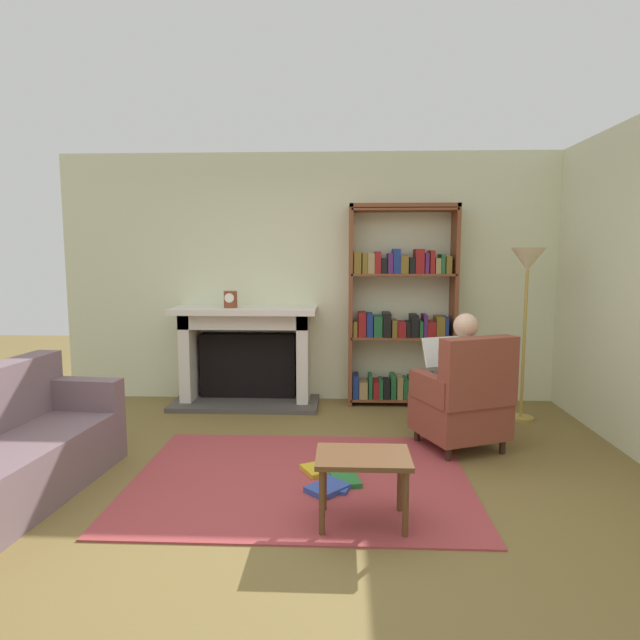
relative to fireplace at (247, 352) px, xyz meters
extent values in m
plane|color=brown|center=(0.74, -2.30, -0.56)|extent=(14.00, 14.00, 0.00)
cube|color=beige|center=(0.74, 0.25, 0.79)|extent=(5.60, 0.10, 2.70)
cube|color=beige|center=(3.39, -1.05, 0.79)|extent=(0.10, 5.20, 2.70)
cube|color=#A13B3D|center=(0.74, -2.00, -0.56)|extent=(2.40, 1.80, 0.01)
cube|color=#4C4742|center=(0.00, -0.12, -0.54)|extent=(1.56, 0.64, 0.05)
cube|color=black|center=(0.00, 0.10, -0.16)|extent=(1.04, 0.20, 0.70)
cube|color=silver|center=(-0.62, -0.02, -0.07)|extent=(0.12, 0.44, 0.99)
cube|color=silver|center=(0.62, -0.02, -0.07)|extent=(0.12, 0.44, 0.99)
cube|color=silver|center=(0.00, -0.02, 0.35)|extent=(1.36, 0.44, 0.16)
cube|color=silver|center=(0.00, -0.08, 0.46)|extent=(1.52, 0.56, 0.06)
cylinder|color=brown|center=(-0.14, -0.10, 0.58)|extent=(0.14, 0.14, 0.17)
cylinder|color=white|center=(-0.14, -0.17, 0.60)|extent=(0.10, 0.01, 0.10)
cube|color=brown|center=(1.12, 0.04, 0.50)|extent=(0.04, 0.32, 2.13)
cube|color=brown|center=(2.21, 0.04, 0.50)|extent=(0.04, 0.32, 2.13)
cube|color=brown|center=(1.67, 0.04, 1.55)|extent=(1.13, 0.32, 0.04)
cube|color=brown|center=(1.67, 0.04, -0.50)|extent=(1.09, 0.32, 0.02)
cube|color=navy|center=(1.18, 0.03, -0.37)|extent=(0.06, 0.26, 0.25)
cube|color=#997F4C|center=(1.26, 0.03, -0.40)|extent=(0.09, 0.26, 0.18)
cube|color=#1E592D|center=(1.34, 0.03, -0.37)|extent=(0.04, 0.26, 0.25)
cube|color=maroon|center=(1.40, 0.03, -0.40)|extent=(0.06, 0.26, 0.19)
cube|color=#1E592D|center=(1.45, 0.03, -0.39)|extent=(0.04, 0.26, 0.20)
cube|color=black|center=(1.51, 0.03, -0.39)|extent=(0.07, 0.26, 0.19)
cube|color=#1E592D|center=(1.58, 0.03, -0.37)|extent=(0.06, 0.26, 0.25)
cube|color=#997F4C|center=(1.65, 0.03, -0.38)|extent=(0.06, 0.26, 0.23)
cube|color=#1E592D|center=(1.72, 0.03, -0.38)|extent=(0.05, 0.26, 0.21)
cube|color=#1E592D|center=(1.77, 0.03, -0.38)|extent=(0.04, 0.26, 0.23)
cube|color=brown|center=(1.83, 0.03, -0.37)|extent=(0.06, 0.26, 0.24)
cube|color=maroon|center=(1.89, 0.03, -0.39)|extent=(0.04, 0.26, 0.20)
cube|color=maroon|center=(1.95, 0.03, -0.41)|extent=(0.07, 0.26, 0.16)
cube|color=black|center=(2.02, 0.03, -0.36)|extent=(0.05, 0.26, 0.26)
cube|color=navy|center=(2.07, 0.03, -0.40)|extent=(0.06, 0.26, 0.17)
cube|color=navy|center=(2.14, 0.03, -0.40)|extent=(0.07, 0.26, 0.19)
cube|color=brown|center=(1.67, 0.04, 0.17)|extent=(1.09, 0.32, 0.02)
cube|color=brown|center=(1.17, 0.03, 0.26)|extent=(0.04, 0.26, 0.16)
cube|color=maroon|center=(1.24, 0.03, 0.31)|extent=(0.08, 0.26, 0.26)
cube|color=navy|center=(1.32, 0.03, 0.30)|extent=(0.07, 0.26, 0.24)
cube|color=#1E592D|center=(1.41, 0.03, 0.29)|extent=(0.09, 0.26, 0.22)
cube|color=black|center=(1.50, 0.03, 0.31)|extent=(0.08, 0.26, 0.26)
cube|color=brown|center=(1.58, 0.03, 0.27)|extent=(0.05, 0.26, 0.17)
cube|color=maroon|center=(1.66, 0.03, 0.26)|extent=(0.08, 0.26, 0.16)
cube|color=black|center=(1.73, 0.03, 0.26)|extent=(0.04, 0.26, 0.16)
cube|color=black|center=(1.79, 0.03, 0.30)|extent=(0.08, 0.26, 0.23)
cube|color=#1E592D|center=(1.86, 0.03, 0.27)|extent=(0.04, 0.26, 0.17)
cube|color=#4C1E59|center=(1.91, 0.03, 0.30)|extent=(0.04, 0.26, 0.24)
cube|color=maroon|center=(1.97, 0.03, 0.26)|extent=(0.09, 0.26, 0.16)
cube|color=brown|center=(2.06, 0.03, 0.29)|extent=(0.09, 0.26, 0.22)
cube|color=navy|center=(2.13, 0.03, 0.29)|extent=(0.04, 0.26, 0.21)
cube|color=brown|center=(1.67, 0.04, 0.84)|extent=(1.09, 0.32, 0.02)
cube|color=brown|center=(1.19, 0.03, 0.96)|extent=(0.08, 0.26, 0.23)
cube|color=brown|center=(1.27, 0.03, 0.96)|extent=(0.05, 0.26, 0.22)
cube|color=#997F4C|center=(1.33, 0.03, 0.96)|extent=(0.07, 0.26, 0.21)
cube|color=maroon|center=(1.40, 0.03, 0.97)|extent=(0.06, 0.26, 0.23)
cube|color=black|center=(1.47, 0.03, 0.93)|extent=(0.06, 0.26, 0.16)
cube|color=#4C1E59|center=(1.53, 0.03, 0.96)|extent=(0.05, 0.26, 0.21)
cube|color=navy|center=(1.60, 0.03, 0.98)|extent=(0.07, 0.26, 0.26)
cube|color=brown|center=(1.68, 0.03, 0.94)|extent=(0.08, 0.26, 0.18)
cube|color=black|center=(1.75, 0.03, 0.93)|extent=(0.06, 0.26, 0.17)
cube|color=maroon|center=(1.83, 0.03, 0.98)|extent=(0.09, 0.26, 0.26)
cube|color=#4C1E59|center=(1.91, 0.03, 0.96)|extent=(0.04, 0.26, 0.21)
cube|color=maroon|center=(1.96, 0.03, 0.97)|extent=(0.05, 0.26, 0.24)
cube|color=#997F4C|center=(2.02, 0.03, 0.93)|extent=(0.05, 0.26, 0.16)
cube|color=#1E592D|center=(2.07, 0.03, 0.95)|extent=(0.04, 0.26, 0.20)
cube|color=brown|center=(2.13, 0.03, 0.94)|extent=(0.06, 0.26, 0.18)
cube|color=brown|center=(1.67, 0.04, 1.51)|extent=(1.09, 0.32, 0.02)
cylinder|color=#331E14|center=(2.16, -0.98, -0.50)|extent=(0.05, 0.05, 0.12)
cylinder|color=#331E14|center=(1.69, -1.17, -0.50)|extent=(0.05, 0.05, 0.12)
cylinder|color=#331E14|center=(2.34, -1.42, -0.50)|extent=(0.05, 0.05, 0.12)
cylinder|color=#331E14|center=(1.87, -1.62, -0.50)|extent=(0.05, 0.05, 0.12)
cube|color=brown|center=(2.01, -1.30, -0.29)|extent=(0.82, 0.80, 0.30)
cube|color=brown|center=(2.11, -1.52, 0.13)|extent=(0.65, 0.39, 0.55)
cube|color=brown|center=(2.26, -1.19, -0.03)|extent=(0.32, 0.54, 0.22)
cube|color=brown|center=(1.76, -1.40, -0.03)|extent=(0.32, 0.54, 0.22)
cube|color=silver|center=(2.03, -1.34, 0.11)|extent=(0.37, 0.31, 0.50)
sphere|color=#D8AD8C|center=(2.03, -1.34, 0.48)|extent=(0.20, 0.20, 0.20)
cube|color=#191E3F|center=(2.03, -1.13, -0.09)|extent=(0.26, 0.42, 0.12)
cube|color=#191E3F|center=(1.88, -1.19, -0.09)|extent=(0.26, 0.42, 0.12)
cylinder|color=#191E3F|center=(1.96, -0.95, -0.35)|extent=(0.10, 0.10, 0.42)
cylinder|color=#191E3F|center=(1.81, -1.01, -0.35)|extent=(0.10, 0.10, 0.42)
cube|color=white|center=(1.91, -1.04, 0.21)|extent=(0.37, 0.24, 0.25)
cube|color=#735C62|center=(-1.11, -2.41, -0.36)|extent=(0.84, 1.75, 0.40)
cube|color=#735C62|center=(-1.05, -1.64, -0.04)|extent=(0.71, 0.22, 0.24)
cube|color=brown|center=(1.16, -2.62, -0.15)|extent=(0.56, 0.39, 0.03)
cylinder|color=brown|center=(0.92, -2.78, -0.36)|extent=(0.04, 0.04, 0.40)
cylinder|color=brown|center=(1.40, -2.78, -0.36)|extent=(0.04, 0.04, 0.40)
cylinder|color=brown|center=(0.92, -2.47, -0.36)|extent=(0.04, 0.04, 0.40)
cylinder|color=brown|center=(1.40, -2.47, -0.36)|extent=(0.04, 0.04, 0.40)
cube|color=#334CA5|center=(1.00, -2.12, -0.54)|extent=(0.28, 0.32, 0.02)
cube|color=#267233|center=(1.06, -2.06, -0.53)|extent=(0.24, 0.28, 0.04)
cube|color=#334CA5|center=(0.94, -2.21, -0.53)|extent=(0.33, 0.33, 0.04)
cube|color=gold|center=(0.85, -1.89, -0.53)|extent=(0.26, 0.28, 0.04)
cylinder|color=#B7933F|center=(2.79, -0.49, -0.55)|extent=(0.24, 0.24, 0.03)
cylinder|color=#B7933F|center=(2.79, -0.49, 0.19)|extent=(0.03, 0.03, 1.44)
cone|color=beige|center=(2.79, -0.49, 1.00)|extent=(0.32, 0.32, 0.22)
camera|label=1|loc=(1.04, -5.70, 1.05)|focal=30.23mm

